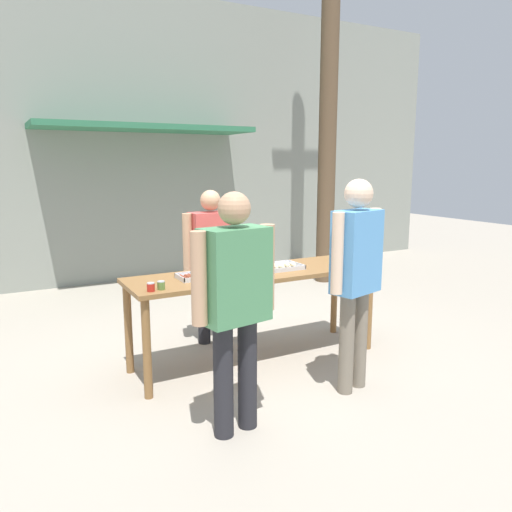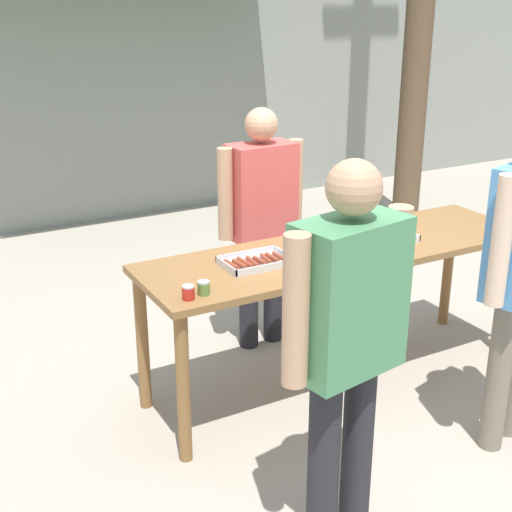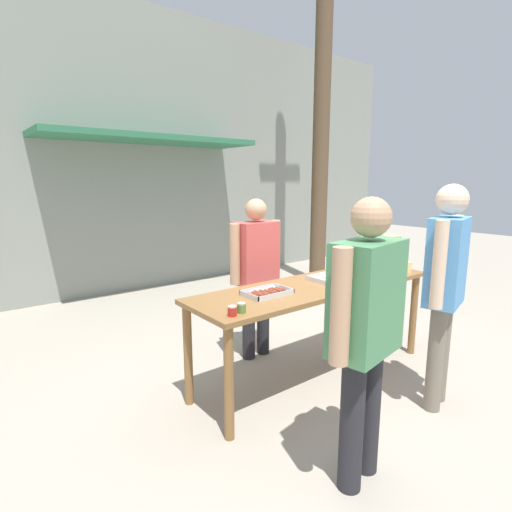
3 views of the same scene
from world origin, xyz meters
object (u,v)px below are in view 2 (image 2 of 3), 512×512
object	(u,v)px
condiment_jar_mustard	(188,292)
person_server_behind_table	(261,210)
condiment_jar_ketchup	(204,288)
person_customer_holding_hotdog	(347,327)
food_tray_buns	(374,238)
food_tray_sausages	(255,262)
beer_cup	(504,223)

from	to	relation	value
condiment_jar_mustard	person_server_behind_table	size ratio (longest dim) A/B	0.04
condiment_jar_ketchup	condiment_jar_mustard	bearing A→B (deg)	-170.00
person_customer_holding_hotdog	food_tray_buns	bearing A→B (deg)	-141.75
food_tray_buns	food_tray_sausages	bearing A→B (deg)	179.97
beer_cup	person_server_behind_table	bearing A→B (deg)	143.97
food_tray_buns	person_customer_holding_hotdog	xyz separation A→B (m)	(-0.99, -1.09, 0.11)
food_tray_sausages	person_server_behind_table	world-z (taller)	person_server_behind_table
food_tray_buns	person_customer_holding_hotdog	distance (m)	1.48
condiment_jar_mustard	person_server_behind_table	world-z (taller)	person_server_behind_table
beer_cup	food_tray_buns	bearing A→B (deg)	164.29
condiment_jar_mustard	person_customer_holding_hotdog	bearing A→B (deg)	-68.19
food_tray_buns	beer_cup	world-z (taller)	beer_cup
condiment_jar_mustard	person_customer_holding_hotdog	world-z (taller)	person_customer_holding_hotdog
person_server_behind_table	condiment_jar_mustard	bearing A→B (deg)	-137.32
condiment_jar_mustard	food_tray_buns	bearing A→B (deg)	10.64
condiment_jar_mustard	condiment_jar_ketchup	xyz separation A→B (m)	(0.09, 0.02, 0.00)
person_server_behind_table	person_customer_holding_hotdog	distance (m)	1.85
food_tray_sausages	condiment_jar_mustard	distance (m)	0.57
beer_cup	condiment_jar_ketchup	bearing A→B (deg)	179.91
food_tray_buns	condiment_jar_ketchup	bearing A→B (deg)	-169.32
person_server_behind_table	food_tray_sausages	bearing A→B (deg)	-123.93
food_tray_buns	person_customer_holding_hotdog	bearing A→B (deg)	-132.23
food_tray_buns	person_server_behind_table	xyz separation A→B (m)	(-0.40, 0.67, 0.06)
person_server_behind_table	person_customer_holding_hotdog	world-z (taller)	person_customer_holding_hotdog
food_tray_sausages	person_server_behind_table	bearing A→B (deg)	58.15
food_tray_sausages	condiment_jar_ketchup	xyz separation A→B (m)	(-0.42, -0.23, 0.02)
food_tray_buns	person_server_behind_table	world-z (taller)	person_server_behind_table
food_tray_sausages	person_server_behind_table	size ratio (longest dim) A/B	0.23
person_customer_holding_hotdog	beer_cup	bearing A→B (deg)	-164.51
condiment_jar_ketchup	person_server_behind_table	xyz separation A→B (m)	(0.83, 0.90, 0.04)
person_server_behind_table	person_customer_holding_hotdog	size ratio (longest dim) A/B	0.95
beer_cup	person_server_behind_table	xyz separation A→B (m)	(-1.24, 0.90, 0.03)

